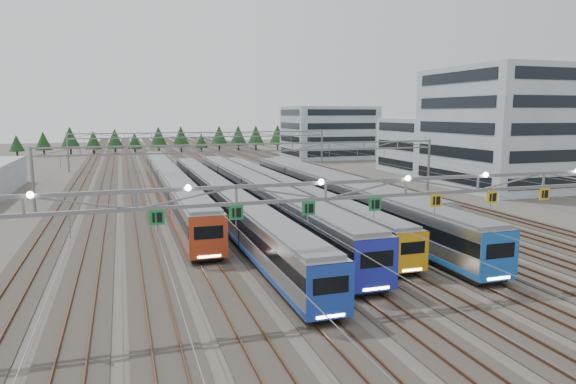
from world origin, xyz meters
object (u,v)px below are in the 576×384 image
object	(u,v)px
train_a	(169,183)
train_b	(219,198)
gantry_mid	(254,154)
depot_bldg_south	(501,128)
gantry_near	(406,190)
train_e	(333,194)
gantry_far	(204,139)
train_f	(332,183)
depot_bldg_mid	(425,145)
train_c	(254,193)
depot_bldg_north	(329,132)
train_d	(282,190)

from	to	relation	value
train_a	train_b	bearing A→B (deg)	-72.21
gantry_mid	depot_bldg_south	xyz separation A→B (m)	(41.17, -0.11, 3.22)
gantry_near	depot_bldg_south	size ratio (longest dim) A/B	2.56
train_b	train_e	distance (m)	13.76
train_b	gantry_near	xyz separation A→B (m)	(6.70, -30.52, 4.94)
gantry_far	depot_bldg_south	size ratio (longest dim) A/B	2.56
train_e	train_f	bearing A→B (deg)	68.27
depot_bldg_mid	train_f	bearing A→B (deg)	-142.53
train_c	train_e	xyz separation A→B (m)	(9.00, -3.60, -0.01)
train_f	depot_bldg_north	distance (m)	65.98
train_d	depot_bldg_mid	size ratio (longest dim) A/B	4.01
train_e	train_f	size ratio (longest dim) A/B	1.04
train_b	depot_bldg_south	world-z (taller)	depot_bldg_south
gantry_mid	depot_bldg_south	world-z (taller)	depot_bldg_south
train_a	depot_bldg_mid	bearing A→B (deg)	18.78
train_b	train_e	world-z (taller)	train_e
train_a	depot_bldg_north	bearing A→B (deg)	49.69
train_b	depot_bldg_mid	xyz separation A→B (m)	(48.61, 32.08, 3.33)
train_b	train_f	bearing A→B (deg)	25.59
train_a	gantry_far	bearing A→B (deg)	74.50
gantry_mid	depot_bldg_south	bearing A→B (deg)	-0.16
train_e	train_a	bearing A→B (deg)	137.16
train_a	train_f	distance (m)	23.14
train_a	gantry_mid	world-z (taller)	gantry_mid
gantry_near	depot_bldg_mid	xyz separation A→B (m)	(41.90, 62.60, -1.61)
depot_bldg_mid	train_e	bearing A→B (deg)	-135.29
train_c	gantry_near	world-z (taller)	gantry_near
train_d	gantry_far	distance (m)	50.76
depot_bldg_north	gantry_far	bearing A→B (deg)	-157.30
train_c	gantry_far	world-z (taller)	gantry_far
train_a	train_d	distance (m)	16.77
gantry_far	gantry_near	bearing A→B (deg)	-90.03
depot_bldg_mid	gantry_far	bearing A→B (deg)	151.72
train_b	gantry_mid	world-z (taller)	gantry_mid
gantry_mid	depot_bldg_mid	world-z (taller)	depot_bldg_mid
train_a	train_c	distance (m)	15.89
train_d	train_c	bearing A→B (deg)	-145.04
gantry_mid	depot_bldg_mid	bearing A→B (deg)	28.24
train_c	depot_bldg_mid	bearing A→B (deg)	35.23
train_d	gantry_mid	bearing A→B (deg)	112.19
train_c	train_e	world-z (taller)	train_c
gantry_near	depot_bldg_south	world-z (taller)	depot_bldg_south
train_c	depot_bldg_mid	xyz separation A→B (m)	(44.11, 31.14, 3.16)
train_d	depot_bldg_south	world-z (taller)	depot_bldg_south
train_c	gantry_far	distance (m)	53.86
train_a	train_d	bearing A→B (deg)	-36.38
train_e	depot_bldg_north	world-z (taller)	depot_bldg_north
train_f	gantry_near	size ratio (longest dim) A/B	0.99
train_a	train_d	world-z (taller)	train_a
train_c	train_f	world-z (taller)	train_c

